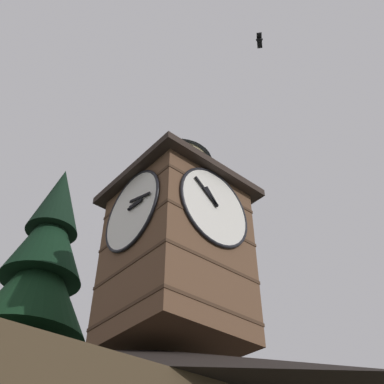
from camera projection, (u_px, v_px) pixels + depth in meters
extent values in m
cube|color=brown|center=(176.00, 266.00, 14.01)|extent=(3.48, 3.48, 5.18)
cube|color=#432E20|center=(175.00, 328.00, 12.76)|extent=(3.52, 3.52, 0.10)
cube|color=#432E20|center=(176.00, 286.00, 13.58)|extent=(3.52, 3.52, 0.10)
cube|color=#432E20|center=(177.00, 249.00, 14.41)|extent=(3.52, 3.52, 0.10)
cube|color=#432E20|center=(177.00, 216.00, 15.23)|extent=(3.52, 3.52, 0.10)
cylinder|color=white|center=(215.00, 207.00, 13.77)|extent=(2.62, 0.10, 2.62)
torus|color=black|center=(215.00, 207.00, 13.75)|extent=(2.72, 0.10, 2.72)
cube|color=black|center=(211.00, 196.00, 13.76)|extent=(0.52, 0.04, 0.57)
cube|color=black|center=(206.00, 191.00, 13.71)|extent=(0.90, 0.04, 0.73)
sphere|color=black|center=(217.00, 205.00, 13.70)|extent=(0.10, 0.10, 0.10)
cylinder|color=white|center=(132.00, 211.00, 13.90)|extent=(0.10, 2.62, 2.62)
torus|color=black|center=(131.00, 210.00, 13.89)|extent=(0.10, 2.72, 2.72)
cube|color=black|center=(136.00, 204.00, 13.68)|extent=(0.04, 0.66, 0.17)
cube|color=black|center=(140.00, 198.00, 13.65)|extent=(0.04, 1.06, 0.37)
sphere|color=black|center=(129.00, 209.00, 13.85)|extent=(0.10, 0.10, 0.10)
cube|color=#2D231E|center=(178.00, 197.00, 15.74)|extent=(4.18, 4.18, 0.25)
cylinder|color=beige|center=(178.00, 178.00, 16.29)|extent=(2.15, 2.15, 1.47)
cylinder|color=#2D2319|center=(178.00, 190.00, 15.94)|extent=(2.21, 2.21, 0.10)
cylinder|color=#2D2319|center=(178.00, 182.00, 16.17)|extent=(2.21, 2.21, 0.10)
cylinder|color=#2D2319|center=(179.00, 174.00, 16.40)|extent=(2.21, 2.21, 0.10)
cylinder|color=#2D2319|center=(179.00, 166.00, 16.64)|extent=(2.21, 2.21, 0.10)
cone|color=#2D3847|center=(179.00, 153.00, 17.06)|extent=(2.45, 2.45, 0.94)
sphere|color=#424C5B|center=(179.00, 143.00, 17.42)|extent=(0.16, 0.16, 0.16)
cone|color=black|center=(23.00, 354.00, 16.11)|extent=(5.19, 5.19, 3.57)
cone|color=black|center=(39.00, 286.00, 17.78)|extent=(4.19, 4.19, 4.22)
cone|color=black|center=(50.00, 239.00, 19.17)|extent=(3.18, 3.18, 3.98)
cone|color=black|center=(59.00, 200.00, 20.49)|extent=(2.18, 2.18, 3.50)
ellipsoid|color=black|center=(259.00, 40.00, 16.75)|extent=(0.28, 0.29, 0.14)
cube|color=black|center=(259.00, 36.00, 16.63)|extent=(0.36, 0.34, 0.15)
cube|color=black|center=(260.00, 44.00, 16.88)|extent=(0.36, 0.34, 0.15)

